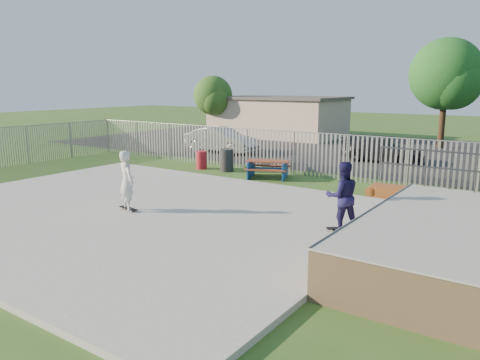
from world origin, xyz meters
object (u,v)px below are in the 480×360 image
Objects in this scene: trash_bin_grey at (227,160)px; picnic_table at (268,169)px; funbox at (399,193)px; trash_bin_red at (201,160)px; skater_white at (127,181)px; car_silver at (221,140)px; car_dark at (382,150)px; skater_navy at (342,196)px; tree_mid at (446,74)px; tree_left at (213,96)px.

picnic_table is at bearing -6.39° from trash_bin_grey.
picnic_table is at bearing 170.71° from funbox.
skater_white reaches higher than trash_bin_red.
car_dark is at bearing -77.11° from car_silver.
skater_navy is at bearing -131.58° from car_silver.
skater_white is (-0.50, -7.78, 0.71)m from picnic_table.
car_silver reaches higher than trash_bin_red.
picnic_table reaches higher than funbox.
funbox is 13.76m from car_silver.
trash_bin_grey is 0.25× the size of car_dark.
trash_bin_red is 8.63m from skater_white.
funbox is (5.99, -0.48, -0.21)m from picnic_table.
skater_white is at bearing -155.07° from car_silver.
skater_navy reaches higher than trash_bin_grey.
skater_navy reaches higher than car_silver.
tree_mid is 3.68× the size of skater_white.
tree_mid is at bearing 66.13° from trash_bin_grey.
car_dark reaches higher than trash_bin_grey.
picnic_table is 1.19× the size of skater_navy.
trash_bin_grey reaches higher than picnic_table.
tree_left is at bearing -39.11° from skater_white.
picnic_table is 0.53× the size of car_dark.
car_dark is at bearing -18.66° from tree_left.
trash_bin_grey is at bearing 170.17° from funbox.
funbox is at bearing -114.35° from car_silver.
picnic_table is 0.49× the size of car_silver.
tree_mid is at bearing -81.78° from skater_white.
car_dark is 2.27× the size of skater_navy.
tree_mid reaches higher than trash_bin_grey.
car_silver is at bearing 129.49° from trash_bin_grey.
car_silver is 1.07× the size of car_dark.
picnic_table is 1.14× the size of funbox.
tree_mid is 23.71m from skater_white.
car_silver is at bearing -136.77° from tree_mid.
car_silver is 0.96× the size of tree_left.
skater_white is at bearing 165.44° from car_dark.
skater_white is at bearing -66.52° from trash_bin_red.
tree_left reaches higher than trash_bin_grey.
car_silver reaches higher than car_dark.
car_dark is 0.62× the size of tree_mid.
tree_left is at bearing 130.21° from trash_bin_grey.
skater_white is (-6.46, -1.89, 0.00)m from skater_navy.
trash_bin_red is (-3.93, 0.11, 0.04)m from picnic_table.
skater_navy reaches higher than car_dark.
funbox is 0.46× the size of car_dark.
funbox is at bearing -129.56° from skater_navy.
tree_mid is 21.47m from skater_navy.
tree_left reaches higher than skater_navy.
picnic_table is 6.01m from funbox.
picnic_table is 7.83m from skater_white.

